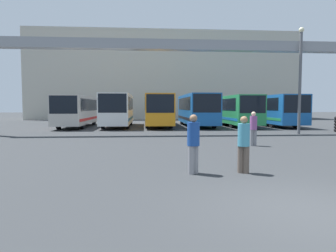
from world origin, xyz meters
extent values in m
plane|color=#2D3033|center=(0.00, 0.00, 0.00)|extent=(200.00, 200.00, 0.00)
cube|color=#B7B2A3|center=(0.00, 46.01, 6.79)|extent=(42.19, 12.00, 13.59)
cube|color=gray|center=(0.00, 16.04, 6.29)|extent=(28.27, 0.80, 0.70)
cube|color=beige|center=(-9.73, 24.44, 1.65)|extent=(2.40, 10.25, 2.61)
cube|color=black|center=(-9.73, 19.33, 2.13)|extent=(2.21, 0.06, 1.46)
cube|color=black|center=(-9.73, 24.44, 2.13)|extent=(2.43, 8.72, 1.10)
cube|color=red|center=(-9.73, 24.44, 0.82)|extent=(2.43, 9.74, 0.24)
cylinder|color=black|center=(-10.77, 21.57, 0.46)|extent=(0.28, 0.92, 0.92)
cylinder|color=black|center=(-8.68, 21.57, 0.46)|extent=(0.28, 0.92, 0.92)
cylinder|color=black|center=(-10.77, 27.31, 0.46)|extent=(0.28, 0.92, 0.92)
cylinder|color=black|center=(-8.68, 27.31, 0.46)|extent=(0.28, 0.92, 0.92)
cube|color=silver|center=(-5.84, 24.34, 1.74)|extent=(2.50, 10.06, 2.78)
cube|color=black|center=(-5.84, 19.33, 2.25)|extent=(2.30, 0.06, 1.56)
cube|color=black|center=(-5.84, 24.34, 2.25)|extent=(2.53, 8.55, 1.17)
cube|color=#1966B2|center=(-5.84, 24.34, 0.85)|extent=(2.53, 9.56, 0.24)
cylinder|color=black|center=(-6.93, 21.52, 0.55)|extent=(0.28, 1.10, 1.10)
cylinder|color=black|center=(-4.75, 21.52, 0.55)|extent=(0.28, 1.10, 1.10)
cylinder|color=black|center=(-6.93, 27.16, 0.55)|extent=(0.28, 1.10, 1.10)
cylinder|color=black|center=(-4.75, 27.16, 0.55)|extent=(0.28, 1.10, 1.10)
cube|color=orange|center=(-1.95, 25.16, 1.72)|extent=(2.50, 11.71, 2.74)
cube|color=black|center=(-1.95, 19.33, 2.22)|extent=(2.30, 0.06, 1.54)
cube|color=black|center=(-1.95, 25.16, 2.22)|extent=(2.53, 9.95, 1.15)
cube|color=#1966B2|center=(-1.95, 25.16, 0.84)|extent=(2.53, 11.12, 0.24)
cylinder|color=black|center=(-3.04, 21.89, 0.54)|extent=(0.28, 1.08, 1.08)
cylinder|color=black|center=(-0.85, 21.89, 0.54)|extent=(0.28, 1.08, 1.08)
cylinder|color=black|center=(-3.04, 28.44, 0.54)|extent=(0.28, 1.08, 1.08)
cylinder|color=black|center=(-0.85, 28.44, 0.54)|extent=(0.28, 1.08, 1.08)
cube|color=#1959A5|center=(1.95, 24.45, 1.74)|extent=(2.57, 10.28, 2.79)
cube|color=black|center=(1.95, 19.33, 2.26)|extent=(2.36, 0.06, 1.56)
cube|color=black|center=(1.95, 24.45, 2.26)|extent=(2.60, 8.74, 1.17)
cube|color=black|center=(1.95, 24.45, 0.85)|extent=(2.60, 9.76, 0.24)
cylinder|color=black|center=(0.82, 21.57, 0.46)|extent=(0.28, 0.91, 0.91)
cylinder|color=black|center=(3.07, 21.57, 0.46)|extent=(0.28, 0.91, 0.91)
cylinder|color=black|center=(0.82, 27.33, 0.46)|extent=(0.28, 0.91, 0.91)
cylinder|color=black|center=(3.07, 27.33, 0.46)|extent=(0.28, 0.91, 0.91)
cube|color=#268C4C|center=(5.84, 24.87, 1.68)|extent=(2.42, 11.12, 2.66)
cube|color=black|center=(5.84, 19.33, 2.17)|extent=(2.23, 0.06, 1.49)
cube|color=black|center=(5.84, 24.87, 2.17)|extent=(2.45, 9.45, 1.12)
cube|color=#1966B2|center=(5.84, 24.87, 0.83)|extent=(2.45, 10.56, 0.24)
cylinder|color=black|center=(4.78, 21.76, 0.50)|extent=(0.28, 1.00, 1.00)
cylinder|color=black|center=(6.89, 21.76, 0.50)|extent=(0.28, 1.00, 1.00)
cylinder|color=black|center=(4.78, 27.98, 0.50)|extent=(0.28, 1.00, 1.00)
cylinder|color=black|center=(6.89, 27.98, 0.50)|extent=(0.28, 1.00, 1.00)
cube|color=#1959A5|center=(9.73, 24.90, 1.70)|extent=(2.59, 11.18, 2.70)
cube|color=black|center=(9.73, 19.33, 2.20)|extent=(2.38, 0.06, 1.51)
cube|color=black|center=(9.73, 24.90, 2.20)|extent=(2.62, 9.50, 1.14)
cube|color=#268C4C|center=(9.73, 24.90, 0.84)|extent=(2.62, 10.62, 0.24)
cylinder|color=black|center=(8.59, 21.77, 0.49)|extent=(0.28, 0.98, 0.98)
cylinder|color=black|center=(10.86, 21.77, 0.49)|extent=(0.28, 0.98, 0.98)
cylinder|color=black|center=(8.59, 28.03, 0.49)|extent=(0.28, 0.98, 0.98)
cylinder|color=black|center=(10.86, 28.03, 0.49)|extent=(0.28, 0.98, 0.98)
cylinder|color=brown|center=(-0.21, 3.32, 0.40)|extent=(0.18, 0.18, 0.80)
cylinder|color=brown|center=(-0.34, 3.40, 0.40)|extent=(0.18, 0.18, 0.80)
cylinder|color=teal|center=(-0.28, 3.36, 1.14)|extent=(0.35, 0.35, 0.67)
sphere|color=#8C6647|center=(-0.28, 3.36, 1.58)|extent=(0.22, 0.22, 0.22)
cylinder|color=gray|center=(-1.84, 3.34, 0.41)|extent=(0.19, 0.19, 0.83)
cylinder|color=gray|center=(-1.71, 3.44, 0.41)|extent=(0.19, 0.19, 0.83)
cylinder|color=navy|center=(-1.77, 3.39, 1.17)|extent=(0.36, 0.36, 0.69)
sphere|color=#8C6647|center=(-1.77, 3.39, 1.63)|extent=(0.22, 0.22, 0.22)
cylinder|color=gray|center=(2.31, 9.37, 0.41)|extent=(0.19, 0.19, 0.82)
cylinder|color=gray|center=(2.15, 9.35, 0.41)|extent=(0.19, 0.19, 0.82)
cylinder|color=#8C4C8C|center=(2.23, 9.36, 1.16)|extent=(0.36, 0.36, 0.68)
sphere|color=beige|center=(2.23, 9.36, 1.61)|extent=(0.22, 0.22, 0.22)
cylinder|color=#595B60|center=(7.80, 15.40, 3.60)|extent=(0.20, 0.20, 7.20)
sphere|color=beige|center=(7.80, 15.40, 7.35)|extent=(0.36, 0.36, 0.36)
camera|label=1|loc=(-3.17, -5.23, 1.97)|focal=32.00mm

